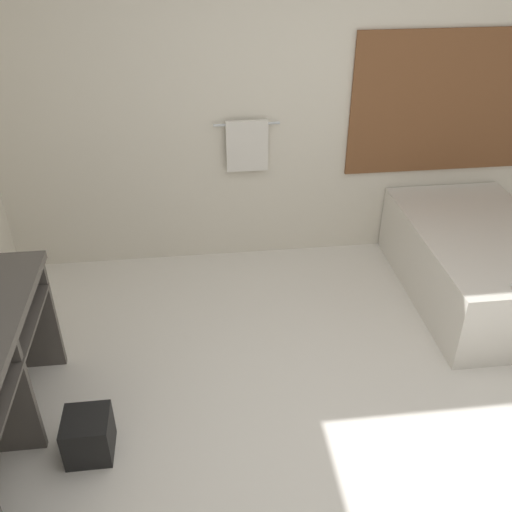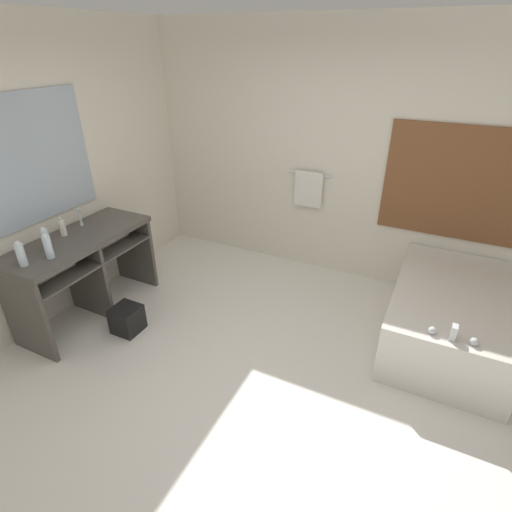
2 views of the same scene
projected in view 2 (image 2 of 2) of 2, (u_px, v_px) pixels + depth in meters
ground_plane at (245, 395)px, 3.14m from camera, size 16.00×16.00×0.00m
wall_back_with_blinds at (344, 159)px, 4.23m from camera, size 7.40×0.13×2.70m
wall_left_with_mirror at (8, 189)px, 3.35m from camera, size 0.08×7.40×2.70m
vanity_counter at (84, 257)px, 3.82m from camera, size 0.59×1.39×0.85m
sink_faucet at (80, 217)px, 3.88m from camera, size 0.09×0.04×0.18m
bathtub at (449, 314)px, 3.57m from camera, size 0.97×1.60×0.66m
water_bottle_1 at (21, 255)px, 3.18m from camera, size 0.07×0.07×0.21m
water_bottle_2 at (46, 239)px, 3.44m from camera, size 0.07×0.07×0.20m
water_bottle_3 at (48, 247)px, 3.30m from camera, size 0.07×0.07×0.22m
soap_dispenser at (63, 228)px, 3.69m from camera, size 0.06×0.06×0.18m
waste_bin at (127, 319)px, 3.78m from camera, size 0.25×0.25×0.26m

